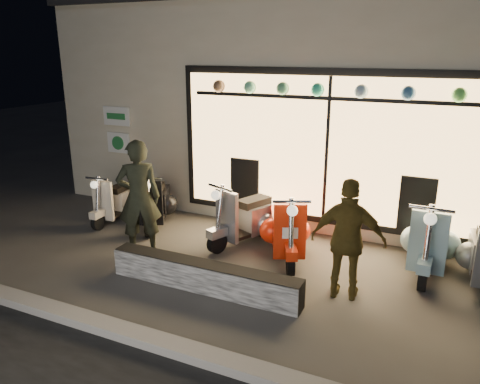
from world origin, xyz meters
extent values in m
plane|color=#383533|center=(0.00, 0.00, 0.00)|extent=(40.00, 40.00, 0.00)
cube|color=slate|center=(0.00, -2.00, 0.06)|extent=(40.00, 0.25, 0.12)
cube|color=beige|center=(0.00, 5.00, 2.00)|extent=(10.00, 6.00, 4.00)
cube|color=black|center=(0.00, 5.00, 4.10)|extent=(10.20, 6.20, 0.20)
cube|color=black|center=(0.80, 1.98, 1.55)|extent=(5.45, 0.06, 2.65)
cube|color=#FFBF6B|center=(0.80, 1.94, 1.55)|extent=(5.20, 0.04, 2.40)
cube|color=black|center=(0.80, 1.90, 2.40)|extent=(4.90, 0.06, 0.06)
cube|color=white|center=(-3.60, 1.96, 1.85)|extent=(0.65, 0.04, 0.38)
cube|color=white|center=(-3.60, 1.96, 1.30)|extent=(0.55, 0.04, 0.42)
cube|color=black|center=(-0.15, -0.65, 0.20)|extent=(2.78, 0.28, 0.40)
cylinder|color=black|center=(-0.55, 0.50, 0.18)|extent=(0.23, 0.36, 0.35)
cylinder|color=black|center=(-0.16, 1.45, 0.18)|extent=(0.25, 0.37, 0.35)
cube|color=#A1A2A6|center=(-0.47, 0.70, 0.58)|extent=(0.47, 0.25, 0.85)
cube|color=#A1A2A6|center=(-0.20, 1.36, 0.39)|extent=(0.68, 0.83, 0.48)
cube|color=black|center=(-0.24, 1.26, 0.68)|extent=(0.49, 0.65, 0.12)
sphere|color=#FFF2CC|center=(-0.55, 0.49, 0.98)|extent=(0.20, 0.20, 0.16)
cylinder|color=black|center=(0.77, 0.26, 0.18)|extent=(0.24, 0.37, 0.36)
cylinder|color=black|center=(0.34, 1.22, 0.18)|extent=(0.26, 0.38, 0.36)
cube|color=red|center=(0.68, 0.46, 0.59)|extent=(0.47, 0.27, 0.86)
cube|color=red|center=(0.38, 1.12, 0.40)|extent=(0.71, 0.85, 0.48)
cube|color=black|center=(0.42, 1.03, 0.69)|extent=(0.51, 0.66, 0.13)
sphere|color=#FFF2CC|center=(0.78, 0.26, 1.00)|extent=(0.21, 0.21, 0.16)
cylinder|color=black|center=(-1.95, 0.59, 0.17)|extent=(0.23, 0.35, 0.34)
cylinder|color=black|center=(-2.37, 1.49, 0.17)|extent=(0.25, 0.36, 0.34)
cube|color=black|center=(-2.04, 0.78, 0.56)|extent=(0.44, 0.25, 0.81)
cube|color=black|center=(-2.32, 1.40, 0.38)|extent=(0.67, 0.80, 0.46)
cube|color=black|center=(-2.28, 1.31, 0.65)|extent=(0.49, 0.62, 0.12)
sphere|color=#FFF2CC|center=(-1.94, 0.58, 0.94)|extent=(0.20, 0.20, 0.15)
cylinder|color=black|center=(-2.98, 0.47, 0.15)|extent=(0.11, 0.31, 0.31)
cylinder|color=black|center=(-3.03, 1.38, 0.15)|extent=(0.13, 0.31, 0.31)
cube|color=beige|center=(-2.99, 0.66, 0.51)|extent=(0.42, 0.09, 0.74)
cube|color=beige|center=(-3.02, 1.29, 0.34)|extent=(0.41, 0.65, 0.42)
cube|color=black|center=(-3.02, 1.20, 0.60)|extent=(0.28, 0.52, 0.11)
sphere|color=#FFF2CC|center=(-2.98, 0.46, 0.86)|extent=(0.14, 0.14, 0.14)
cylinder|color=black|center=(2.56, 0.59, 0.19)|extent=(0.11, 0.37, 0.37)
cylinder|color=black|center=(2.57, 1.69, 0.19)|extent=(0.14, 0.37, 0.37)
cube|color=#82ABB9|center=(2.56, 0.82, 0.61)|extent=(0.51, 0.08, 0.90)
cube|color=#82ABB9|center=(2.57, 1.58, 0.42)|extent=(0.47, 0.77, 0.50)
cube|color=black|center=(2.57, 1.47, 0.72)|extent=(0.32, 0.62, 0.13)
sphere|color=#FFF2CC|center=(2.56, 0.58, 1.04)|extent=(0.17, 0.17, 0.16)
imported|color=black|center=(-1.67, 0.02, 0.93)|extent=(0.81, 0.76, 1.85)
imported|color=brown|center=(1.64, -0.02, 0.81)|extent=(0.99, 0.50, 1.63)
camera|label=1|loc=(2.72, -5.65, 3.17)|focal=35.00mm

